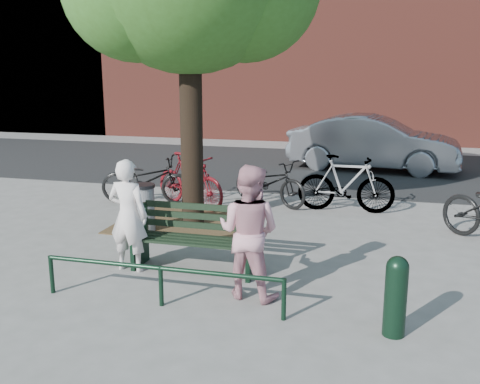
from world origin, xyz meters
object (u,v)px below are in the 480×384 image
(person_left, at_px, (128,215))
(bicycle_c, at_px, (270,182))
(litter_bin, at_px, (144,208))
(parked_car, at_px, (373,143))
(park_bench, at_px, (196,237))
(person_right, at_px, (249,232))
(bollard, at_px, (396,293))

(person_left, bearing_deg, bicycle_c, -102.24)
(litter_bin, relative_size, parked_car, 0.18)
(park_bench, relative_size, bicycle_c, 0.93)
(person_right, height_order, parked_car, person_right)
(parked_car, bearing_deg, park_bench, 172.06)
(bollard, distance_m, parked_car, 9.92)
(park_bench, height_order, bicycle_c, bicycle_c)
(person_left, relative_size, bollard, 1.79)
(person_left, relative_size, bicycle_c, 0.86)
(bollard, bearing_deg, person_left, 163.74)
(park_bench, relative_size, parked_car, 0.37)
(park_bench, bearing_deg, bollard, -26.09)
(park_bench, relative_size, person_left, 1.09)
(person_left, bearing_deg, parked_car, -106.60)
(person_left, distance_m, litter_bin, 1.90)
(person_left, height_order, litter_bin, person_left)
(person_left, xyz_separation_m, person_right, (1.85, -0.45, 0.04))
(litter_bin, bearing_deg, park_bench, -45.10)
(park_bench, xyz_separation_m, bollard, (2.71, -1.33, 0.00))
(park_bench, distance_m, bicycle_c, 3.94)
(park_bench, relative_size, litter_bin, 2.05)
(litter_bin, distance_m, bicycle_c, 3.00)
(park_bench, xyz_separation_m, person_left, (-0.90, -0.27, 0.32))
(bollard, height_order, bicycle_c, bicycle_c)
(bollard, relative_size, bicycle_c, 0.48)
(bicycle_c, xyz_separation_m, parked_car, (2.03, 4.65, 0.28))
(person_right, relative_size, parked_car, 0.36)
(person_right, distance_m, bicycle_c, 4.71)
(person_left, bearing_deg, bollard, 166.97)
(bollard, bearing_deg, parked_car, 92.42)
(person_left, xyz_separation_m, bollard, (3.61, -1.05, -0.32))
(park_bench, bearing_deg, parked_car, 75.04)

